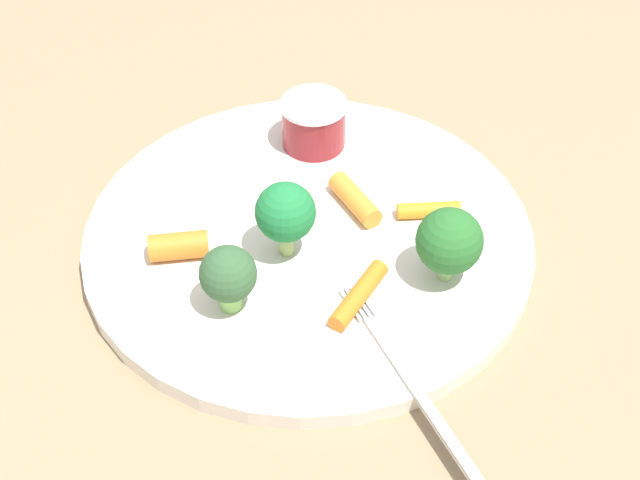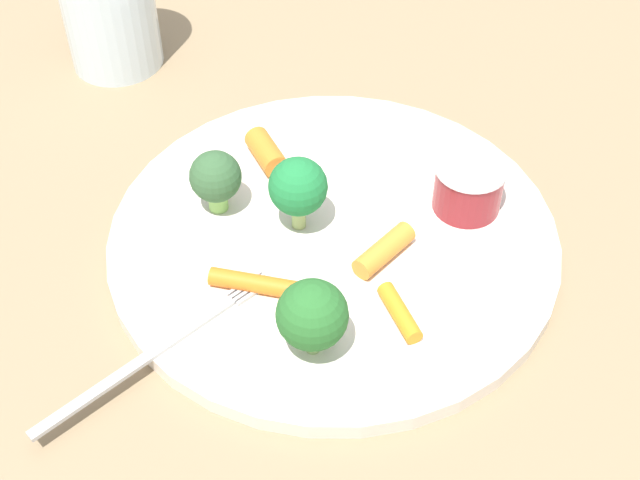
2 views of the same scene
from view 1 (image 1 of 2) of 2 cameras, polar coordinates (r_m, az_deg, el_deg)
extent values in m
plane|color=#8B7555|center=(0.64, -0.70, -0.25)|extent=(2.40, 2.40, 0.00)
cylinder|color=silver|center=(0.63, -0.70, 0.14)|extent=(0.30, 0.30, 0.01)
cylinder|color=maroon|center=(0.69, -0.39, 6.92)|extent=(0.05, 0.05, 0.03)
cylinder|color=silver|center=(0.68, -0.39, 8.14)|extent=(0.05, 0.05, 0.00)
cylinder|color=#8BC55F|center=(0.58, -5.07, -3.66)|extent=(0.01, 0.01, 0.02)
sphere|color=#345933|center=(0.56, -5.20, -2.23)|extent=(0.04, 0.04, 0.04)
cylinder|color=#98B066|center=(0.61, -1.92, -0.10)|extent=(0.01, 0.01, 0.02)
sphere|color=#1F783A|center=(0.59, -1.98, 1.63)|extent=(0.04, 0.04, 0.04)
cylinder|color=#93B967|center=(0.60, 7.57, -1.69)|extent=(0.01, 0.01, 0.02)
sphere|color=#28662A|center=(0.58, 7.79, -0.06)|extent=(0.04, 0.04, 0.04)
cylinder|color=orange|center=(0.64, 2.11, 2.45)|extent=(0.05, 0.03, 0.01)
cylinder|color=orange|center=(0.64, 6.55, 1.80)|extent=(0.04, 0.04, 0.01)
cylinder|color=orange|center=(0.61, -8.50, -0.36)|extent=(0.04, 0.04, 0.02)
cylinder|color=orange|center=(0.58, 2.34, -3.33)|extent=(0.02, 0.06, 0.01)
cube|color=#B9B6B7|center=(0.54, 6.44, -9.88)|extent=(0.13, 0.08, 0.00)
cube|color=#B9B6B7|center=(0.58, 1.85, -3.99)|extent=(0.03, 0.02, 0.00)
cube|color=#B9B6B7|center=(0.58, 2.15, -3.88)|extent=(0.03, 0.02, 0.00)
cube|color=#B9B6B7|center=(0.58, 2.44, -3.77)|extent=(0.03, 0.02, 0.00)
cube|color=#B9B6B7|center=(0.59, 2.74, -3.67)|extent=(0.03, 0.02, 0.00)
camera|label=2|loc=(0.50, 57.96, 25.62)|focal=49.95mm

